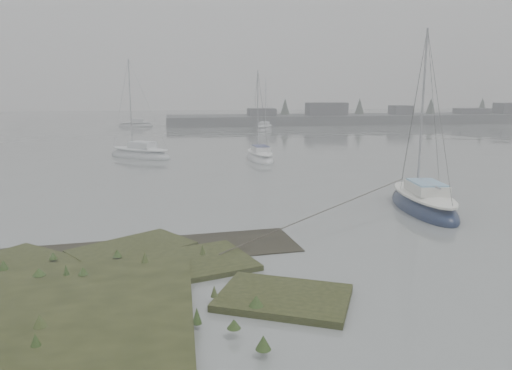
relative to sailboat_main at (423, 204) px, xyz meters
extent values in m
plane|color=slate|center=(-9.16, 21.46, -0.28)|extent=(160.00, 160.00, 0.00)
cube|color=#4C4F51|center=(16.84, 53.46, 0.32)|extent=(60.00, 8.00, 1.60)
cube|color=#424247|center=(0.84, 52.46, 1.12)|extent=(4.00, 3.00, 2.20)
cube|color=#424247|center=(10.84, 52.46, 1.52)|extent=(6.00, 3.00, 3.00)
cube|color=#424247|center=(22.84, 52.46, 1.27)|extent=(3.00, 3.00, 2.50)
cube|color=#424247|center=(34.84, 52.46, 1.02)|extent=(5.00, 3.00, 2.00)
cube|color=#424247|center=(40.84, 52.46, 1.42)|extent=(3.00, 3.00, 2.80)
cone|color=#384238|center=(4.84, 54.46, 1.92)|extent=(2.00, 2.00, 3.50)
cone|color=#384238|center=(16.84, 54.46, 1.92)|extent=(2.00, 2.00, 3.50)
cone|color=#384238|center=(28.84, 54.46, 1.92)|extent=(2.00, 2.00, 3.50)
cone|color=#384238|center=(37.84, 54.46, 1.92)|extent=(2.00, 2.00, 3.50)
ellipsoid|color=#131E3B|center=(0.00, 0.01, -0.17)|extent=(2.69, 6.60, 1.56)
ellipsoid|color=silver|center=(0.00, 0.01, 0.45)|extent=(2.19, 5.74, 0.44)
cube|color=silver|center=(-0.02, -0.26, 0.84)|extent=(1.57, 2.32, 0.46)
cube|color=#7BA8C7|center=(-0.02, -0.26, 1.10)|extent=(1.47, 2.13, 0.07)
cylinder|color=#939399|center=(0.08, 0.84, 4.45)|extent=(0.10, 0.10, 7.35)
cylinder|color=#939399|center=(-0.04, -0.44, 1.10)|extent=(0.32, 2.57, 0.08)
ellipsoid|color=white|center=(-5.09, 17.27, -0.19)|extent=(2.24, 5.48, 1.30)
ellipsoid|color=white|center=(-5.09, 17.27, 0.33)|extent=(1.83, 4.77, 0.37)
cube|color=white|center=(-5.07, 17.04, 0.65)|extent=(1.31, 1.93, 0.38)
cube|color=navy|center=(-5.07, 17.04, 0.86)|extent=(1.22, 1.77, 0.06)
cylinder|color=#939399|center=(-5.15, 17.95, 3.65)|extent=(0.08, 0.08, 6.11)
cylinder|color=#939399|center=(-5.05, 16.89, 0.86)|extent=(0.26, 2.14, 0.07)
ellipsoid|color=#B8BDC2|center=(-14.62, 20.11, -0.18)|extent=(6.03, 5.24, 1.47)
ellipsoid|color=white|center=(-14.62, 20.11, 0.41)|extent=(5.17, 4.46, 0.42)
cube|color=white|center=(-14.42, 19.96, 0.77)|extent=(2.44, 2.29, 0.43)
cube|color=silver|center=(-14.42, 19.96, 1.02)|extent=(2.25, 2.12, 0.07)
cylinder|color=#939399|center=(-15.24, 20.58, 4.18)|extent=(0.10, 0.10, 6.92)
cylinder|color=#939399|center=(-14.28, 19.85, 1.02)|extent=(1.98, 1.53, 0.08)
ellipsoid|color=#ADB2B6|center=(-0.21, 43.62, -0.19)|extent=(3.57, 5.42, 1.25)
ellipsoid|color=white|center=(-0.21, 43.62, 0.31)|extent=(3.00, 4.67, 0.35)
cube|color=white|center=(-0.30, 43.42, 0.62)|extent=(1.71, 2.06, 0.37)
cube|color=silver|center=(-0.30, 43.42, 0.83)|extent=(1.58, 1.90, 0.06)
cylinder|color=#939399|center=(0.05, 44.24, 3.52)|extent=(0.08, 0.08, 5.90)
cylinder|color=#939399|center=(-0.35, 43.28, 0.83)|extent=(0.86, 1.93, 0.07)
ellipsoid|color=#A0A5A9|center=(-17.58, 52.63, -0.20)|extent=(4.99, 1.86, 1.19)
ellipsoid|color=white|center=(-17.58, 52.63, 0.28)|extent=(4.34, 1.51, 0.34)
cube|color=white|center=(-17.37, 52.64, 0.58)|extent=(1.74, 1.14, 0.35)
cube|color=silver|center=(-17.37, 52.64, 0.77)|extent=(1.59, 1.06, 0.06)
cylinder|color=#939399|center=(-18.21, 52.59, 3.33)|extent=(0.08, 0.08, 5.62)
cylinder|color=#939399|center=(-17.23, 52.65, 0.77)|extent=(1.97, 0.16, 0.06)
camera|label=1|loc=(-11.36, -21.57, 5.52)|focal=35.00mm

